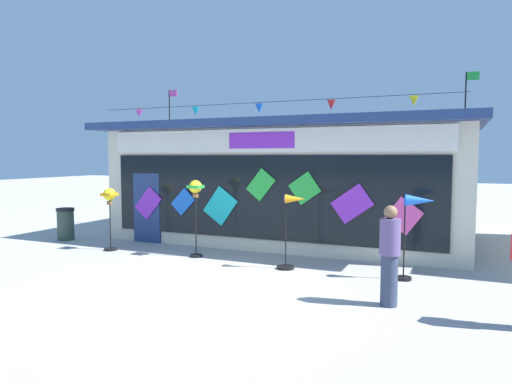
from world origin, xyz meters
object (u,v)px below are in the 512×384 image
Objects in this scene: wind_spinner_far_left at (110,202)px; wind_spinner_center_left at (291,223)px; wind_spinner_left at (196,196)px; person_near_camera at (390,255)px; wind_spinner_center_right at (416,215)px; trash_bin at (66,224)px; kite_shop_building at (297,180)px.

wind_spinner_center_left is (5.07, -0.05, -0.25)m from wind_spinner_far_left.
wind_spinner_center_left is at bearing -0.56° from wind_spinner_far_left.
person_near_camera is at bearing -21.76° from wind_spinner_left.
wind_spinner_far_left is 7.64m from wind_spinner_center_right.
person_near_camera is 1.76× the size of trash_bin.
kite_shop_building is 6.27× the size of wind_spinner_far_left.
wind_spinner_center_left is 1.74× the size of trash_bin.
wind_spinner_far_left is 7.58m from person_near_camera.
person_near_camera is at bearing -98.54° from wind_spinner_center_right.
wind_spinner_far_left is 0.87× the size of wind_spinner_left.
kite_shop_building is 4.49m from wind_spinner_center_left.
wind_spinner_left reaches higher than trash_bin.
person_near_camera is at bearing -58.78° from kite_shop_building.
wind_spinner_center_right is at bearing 0.37° from wind_spinner_far_left.
wind_spinner_far_left is 1.74× the size of trash_bin.
wind_spinner_left reaches higher than person_near_camera.
wind_spinner_center_left is at bearing -73.05° from kite_shop_building.
wind_spinner_far_left is at bearing 179.44° from wind_spinner_center_left.
wind_spinner_left is 1.10× the size of wind_spinner_center_right.
person_near_camera reaches higher than wind_spinner_far_left.
kite_shop_building is 10.90× the size of trash_bin.
person_near_camera is (3.60, -5.94, -0.88)m from kite_shop_building.
kite_shop_building is 7.11m from trash_bin.
kite_shop_building is at bearing 72.29° from wind_spinner_left.
kite_shop_building is at bearing 48.05° from wind_spinner_far_left.
kite_shop_building is 5.98× the size of wind_spinner_center_right.
wind_spinner_far_left is 1.00× the size of wind_spinner_center_left.
kite_shop_building is 7.00m from person_near_camera.
trash_bin is (-2.28, 0.68, -0.79)m from wind_spinner_far_left.
kite_shop_building reaches higher than wind_spinner_center_right.
kite_shop_building is 5.68m from wind_spinner_center_right.
wind_spinner_far_left is 5.07m from wind_spinner_center_left.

